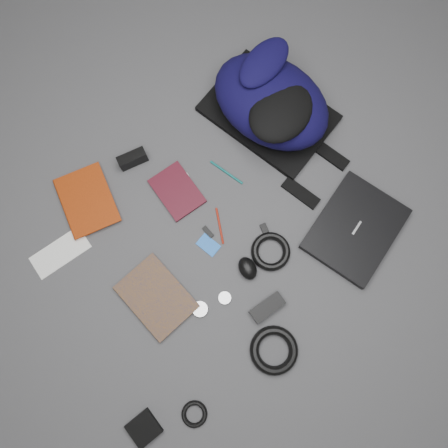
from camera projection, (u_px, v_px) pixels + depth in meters
ground at (224, 225)px, 1.60m from camera, size 4.00×4.00×0.00m
backpack at (271, 101)px, 1.60m from camera, size 0.48×0.59×0.21m
laptop at (355, 229)px, 1.58m from camera, size 0.42×0.37×0.03m
textbook_red at (64, 210)px, 1.60m from camera, size 0.23×0.28×0.03m
comic_book at (136, 315)px, 1.52m from camera, size 0.22×0.28×0.02m
envelope at (60, 253)px, 1.58m from camera, size 0.21×0.10×0.00m
dvd_case at (177, 191)px, 1.62m from camera, size 0.14×0.19×0.02m
compact_camera at (133, 159)px, 1.63m from camera, size 0.11×0.06×0.06m
sticker_disc at (179, 181)px, 1.64m from camera, size 0.11×0.11×0.00m
pen_teal at (226, 172)px, 1.64m from camera, size 0.06×0.14×0.01m
pen_red at (220, 226)px, 1.60m from camera, size 0.06×0.13×0.01m
id_badge at (208, 245)px, 1.59m from camera, size 0.07×0.09×0.00m
usb_black at (208, 232)px, 1.59m from camera, size 0.02×0.05×0.01m
key_fob at (264, 228)px, 1.60m from camera, size 0.03×0.04×0.01m
mouse at (248, 268)px, 1.55m from camera, size 0.07×0.09×0.04m
headphone_left at (200, 309)px, 1.53m from camera, size 0.07×0.07×0.01m
headphone_right at (225, 298)px, 1.54m from camera, size 0.05×0.05×0.01m
cable_coil at (271, 251)px, 1.57m from camera, size 0.15×0.15×0.03m
power_brick at (267, 307)px, 1.52m from camera, size 0.12×0.05×0.03m
power_cord_coil at (274, 350)px, 1.49m from camera, size 0.21×0.21×0.03m
pouch at (144, 428)px, 1.44m from camera, size 0.10×0.10×0.02m
earbud_coil at (194, 414)px, 1.45m from camera, size 0.11×0.11×0.02m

